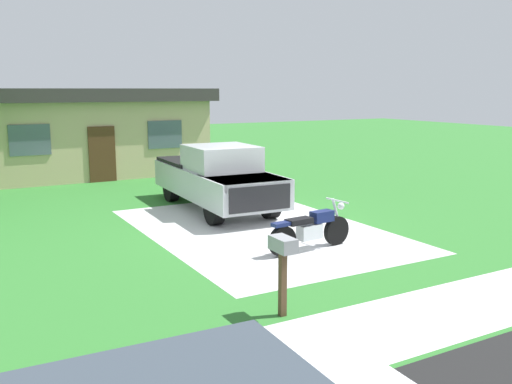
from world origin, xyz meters
TOP-DOWN VIEW (x-y plane):
  - ground_plane at (0.00, 0.00)m, footprint 80.00×80.00m
  - driveway_pad at (0.00, 0.00)m, footprint 5.32×7.83m
  - sidewalk_strip at (0.00, -6.00)m, footprint 36.00×1.80m
  - motorcycle at (0.09, -2.14)m, footprint 2.21×0.70m
  - pickup_truck at (0.14, 2.83)m, footprint 2.24×5.70m
  - mailbox at (-2.35, -4.88)m, footprint 0.26×0.48m
  - neighbor_house at (-1.54, 11.84)m, footprint 9.60×5.60m

SIDE VIEW (x-z plane):
  - ground_plane at x=0.00m, z-range 0.00..0.00m
  - driveway_pad at x=0.00m, z-range 0.00..0.01m
  - sidewalk_strip at x=0.00m, z-range 0.00..0.01m
  - motorcycle at x=0.09m, z-range -0.07..1.02m
  - pickup_truck at x=0.14m, z-range 0.00..1.90m
  - mailbox at x=-2.35m, z-range 0.35..1.61m
  - neighbor_house at x=-1.54m, z-range 0.04..3.54m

